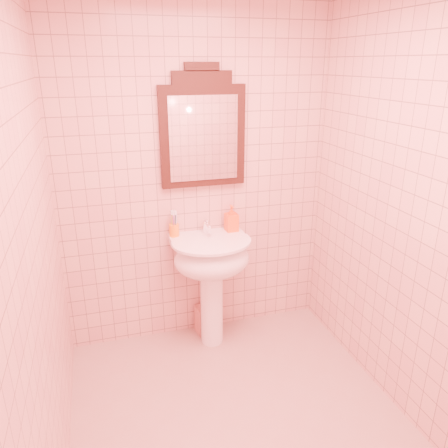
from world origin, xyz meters
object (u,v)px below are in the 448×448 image
object	(u,v)px
pedestal_sink	(212,265)
soap_dispenser	(231,218)
toothbrush_cup	(174,230)
mirror	(203,131)
towel	(208,318)

from	to	relation	value
pedestal_sink	soap_dispenser	size ratio (longest dim) A/B	4.30
pedestal_sink	soap_dispenser	bearing A→B (deg)	35.97
toothbrush_cup	soap_dispenser	bearing A→B (deg)	-2.25
mirror	towel	size ratio (longest dim) A/B	3.72
toothbrush_cup	towel	size ratio (longest dim) A/B	0.75
soap_dispenser	pedestal_sink	bearing A→B (deg)	-146.98
soap_dispenser	towel	bearing A→B (deg)	174.72
pedestal_sink	mirror	distance (m)	0.97
pedestal_sink	towel	xyz separation A→B (m)	(0.00, 0.15, -0.55)
toothbrush_cup	soap_dispenser	xyz separation A→B (m)	(0.44, -0.02, 0.05)
mirror	toothbrush_cup	distance (m)	0.74
pedestal_sink	soap_dispenser	distance (m)	0.39
mirror	soap_dispenser	distance (m)	0.68
toothbrush_cup	towel	world-z (taller)	toothbrush_cup
soap_dispenser	toothbrush_cup	bearing A→B (deg)	174.80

